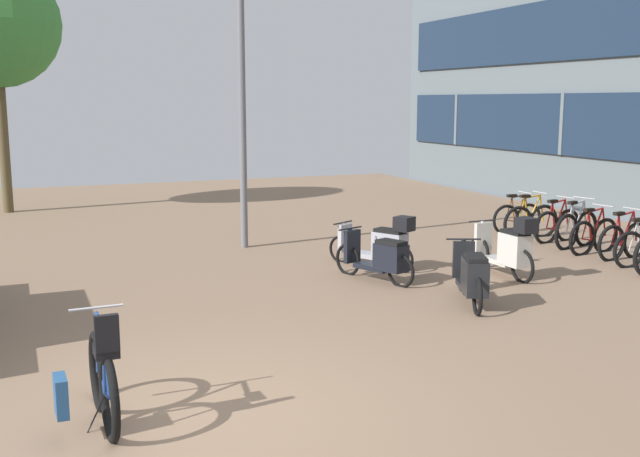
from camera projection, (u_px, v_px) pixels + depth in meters
ground at (346, 396)px, 7.36m from camera, size 21.00×40.00×0.13m
bicycle_foreground at (100, 381)px, 6.62m from camera, size 0.66×1.47×1.14m
bicycle_rack_02 at (624, 241)px, 13.56m from camera, size 1.35×0.48×0.96m
bicycle_rack_03 at (594, 236)px, 14.05m from camera, size 1.33×0.48×0.95m
bicycle_rack_04 at (576, 230)px, 14.64m from camera, size 1.36×0.51×1.01m
bicycle_rack_05 at (557, 226)px, 15.21m from camera, size 1.30×0.48×0.95m
bicycle_rack_06 at (531, 221)px, 15.68m from camera, size 1.37×0.48×1.00m
bicycle_rack_07 at (517, 218)px, 16.27m from camera, size 1.24×0.48×0.92m
scooter_near at (508, 248)px, 12.15m from camera, size 0.52×1.74×1.07m
scooter_mid at (472, 276)px, 10.50m from camera, size 0.90×1.70×0.85m
scooter_far at (380, 258)px, 11.85m from camera, size 0.80×1.61×0.82m
scooter_extra at (382, 244)px, 12.76m from camera, size 1.03×1.60×0.98m
lamp_post at (242, 67)px, 14.12m from camera, size 0.20×0.52×6.32m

